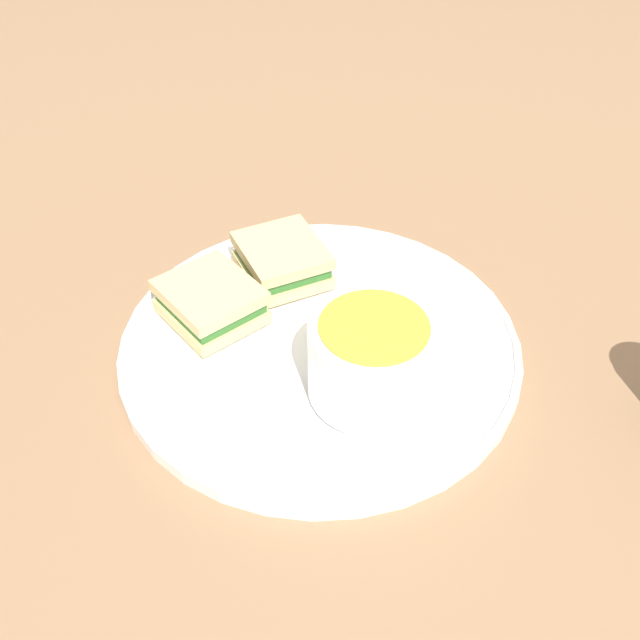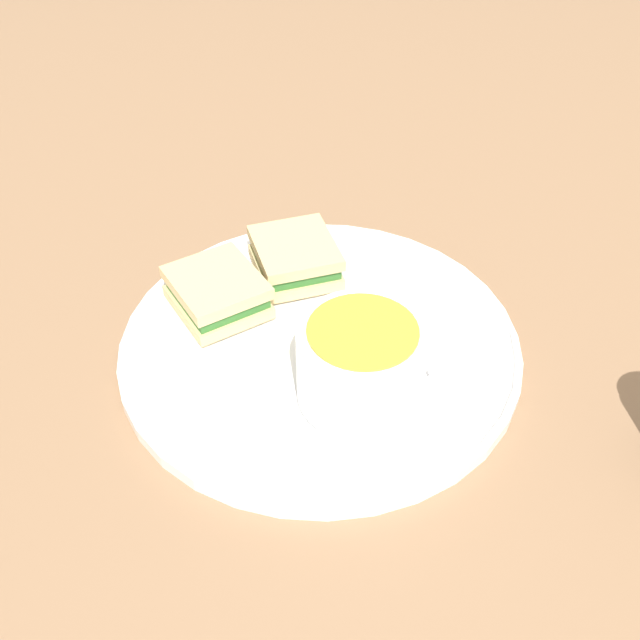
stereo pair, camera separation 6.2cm
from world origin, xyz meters
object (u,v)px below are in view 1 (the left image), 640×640
(spoon, at_px, (398,302))
(sandwich_half_near, at_px, (282,260))
(soup_bowl, at_px, (372,358))
(sandwich_half_far, at_px, (211,301))

(spoon, xyz_separation_m, sandwich_half_near, (-0.10, -0.04, 0.01))
(soup_bowl, bearing_deg, sandwich_half_near, 163.68)
(sandwich_half_near, bearing_deg, sandwich_half_far, -88.52)
(spoon, distance_m, sandwich_half_near, 0.11)
(spoon, bearing_deg, soup_bowl, 143.93)
(soup_bowl, relative_size, sandwich_half_far, 1.15)
(sandwich_half_far, bearing_deg, spoon, 51.63)
(soup_bowl, xyz_separation_m, sandwich_half_near, (-0.16, 0.05, -0.02))
(spoon, distance_m, sandwich_half_far, 0.17)
(soup_bowl, distance_m, sandwich_half_far, 0.16)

